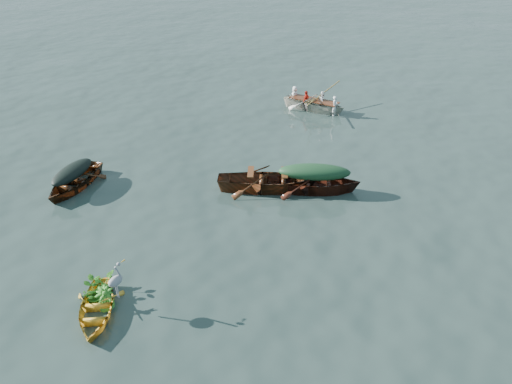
{
  "coord_description": "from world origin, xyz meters",
  "views": [
    {
      "loc": [
        7.46,
        -8.83,
        8.38
      ],
      "look_at": [
        -0.06,
        2.52,
        0.5
      ],
      "focal_mm": 35.0,
      "sensor_mm": 36.0,
      "label": 1
    }
  ],
  "objects_px": {
    "yellow_dinghy": "(97,315)",
    "dark_covered_boat": "(75,188)",
    "open_wooden_boat": "(267,190)",
    "green_tarp_boat": "(313,191)",
    "rowed_boat": "(314,110)",
    "heron": "(116,285)"
  },
  "relations": [
    {
      "from": "open_wooden_boat",
      "to": "yellow_dinghy",
      "type": "bearing_deg",
      "value": 146.99
    },
    {
      "from": "yellow_dinghy",
      "to": "heron",
      "type": "bearing_deg",
      "value": 5.19
    },
    {
      "from": "rowed_boat",
      "to": "yellow_dinghy",
      "type": "bearing_deg",
      "value": -174.03
    },
    {
      "from": "green_tarp_boat",
      "to": "open_wooden_boat",
      "type": "xyz_separation_m",
      "value": [
        -1.34,
        -0.77,
        0.0
      ]
    },
    {
      "from": "open_wooden_boat",
      "to": "rowed_boat",
      "type": "height_order",
      "value": "open_wooden_boat"
    },
    {
      "from": "dark_covered_boat",
      "to": "green_tarp_boat",
      "type": "distance_m",
      "value": 8.1
    },
    {
      "from": "yellow_dinghy",
      "to": "rowed_boat",
      "type": "height_order",
      "value": "rowed_boat"
    },
    {
      "from": "yellow_dinghy",
      "to": "heron",
      "type": "distance_m",
      "value": 0.97
    },
    {
      "from": "yellow_dinghy",
      "to": "green_tarp_boat",
      "type": "relative_size",
      "value": 0.61
    },
    {
      "from": "rowed_boat",
      "to": "heron",
      "type": "relative_size",
      "value": 4.56
    },
    {
      "from": "yellow_dinghy",
      "to": "dark_covered_boat",
      "type": "bearing_deg",
      "value": 105.78
    },
    {
      "from": "open_wooden_boat",
      "to": "heron",
      "type": "relative_size",
      "value": 5.04
    },
    {
      "from": "yellow_dinghy",
      "to": "green_tarp_boat",
      "type": "height_order",
      "value": "green_tarp_boat"
    },
    {
      "from": "dark_covered_boat",
      "to": "heron",
      "type": "bearing_deg",
      "value": -46.48
    },
    {
      "from": "dark_covered_boat",
      "to": "green_tarp_boat",
      "type": "relative_size",
      "value": 0.83
    },
    {
      "from": "heron",
      "to": "dark_covered_boat",
      "type": "bearing_deg",
      "value": 110.46
    },
    {
      "from": "green_tarp_boat",
      "to": "rowed_boat",
      "type": "xyz_separation_m",
      "value": [
        -3.54,
        6.75,
        0.0
      ]
    },
    {
      "from": "green_tarp_boat",
      "to": "rowed_boat",
      "type": "distance_m",
      "value": 7.62
    },
    {
      "from": "open_wooden_boat",
      "to": "heron",
      "type": "distance_m",
      "value": 6.87
    },
    {
      "from": "yellow_dinghy",
      "to": "dark_covered_boat",
      "type": "height_order",
      "value": "dark_covered_boat"
    },
    {
      "from": "yellow_dinghy",
      "to": "open_wooden_boat",
      "type": "relative_size",
      "value": 0.57
    },
    {
      "from": "yellow_dinghy",
      "to": "rowed_boat",
      "type": "relative_size",
      "value": 0.63
    }
  ]
}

